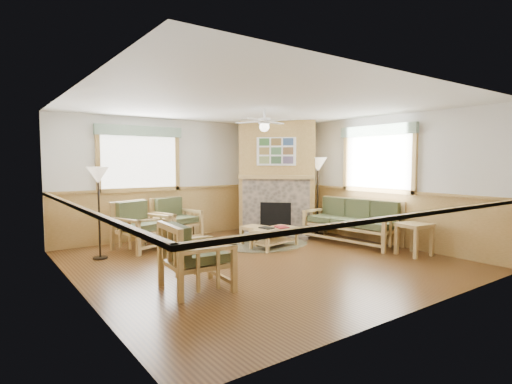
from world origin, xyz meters
TOP-DOWN VIEW (x-y plane):
  - floor at (0.00, 0.00)m, footprint 6.00×6.00m
  - ceiling at (0.00, 0.00)m, footprint 6.00×6.00m
  - wall_back at (0.00, 3.00)m, footprint 6.00×0.02m
  - wall_front at (0.00, -3.00)m, footprint 6.00×0.02m
  - wall_left at (-3.00, 0.00)m, footprint 0.02×6.00m
  - wall_right at (3.00, 0.00)m, footprint 0.02×6.00m
  - wainscot at (0.00, 0.00)m, footprint 6.00×6.00m
  - fireplace at (2.05, 2.05)m, footprint 3.11×3.11m
  - window_back at (-1.10, 2.96)m, footprint 1.90×0.16m
  - window_right at (2.96, -0.20)m, footprint 0.16×1.90m
  - ceiling_fan at (0.30, 0.30)m, footprint 1.59×1.59m
  - sofa at (2.47, 0.07)m, footprint 2.12×1.07m
  - armchair_back_left at (-1.41, 2.07)m, footprint 1.08×1.08m
  - armchair_back_right at (-0.46, 2.51)m, footprint 1.03×1.03m
  - armchair_left at (-1.67, -0.78)m, footprint 0.88×0.88m
  - coffee_table at (0.84, 0.67)m, footprint 1.07×0.68m
  - end_table_chairs at (-1.11, 2.35)m, footprint 0.57×0.55m
  - end_table_sofa at (2.55, -1.36)m, footprint 0.58×0.56m
  - footstool at (0.69, 1.17)m, footprint 0.55×0.55m
  - braided_rug at (0.88, 0.92)m, footprint 1.99×1.99m
  - floor_lamp_left at (-2.28, 1.78)m, footprint 0.44×0.44m
  - floor_lamp_right at (2.55, 1.19)m, footprint 0.44×0.44m
  - book_red at (0.99, 0.62)m, footprint 0.30×0.35m
  - book_dark at (0.69, 0.74)m, footprint 0.24×0.30m

SIDE VIEW (x-z plane):
  - floor at x=0.00m, z-range -0.01..0.00m
  - braided_rug at x=0.88m, z-range 0.00..0.01m
  - footstool at x=0.69m, z-range 0.00..0.39m
  - coffee_table at x=0.84m, z-range 0.00..0.40m
  - end_table_chairs at x=-1.11m, z-range 0.00..0.57m
  - end_table_sofa at x=2.55m, z-range 0.00..0.60m
  - book_dark at x=0.69m, z-range 0.41..0.43m
  - book_red at x=0.99m, z-range 0.41..0.44m
  - armchair_left at x=-1.67m, z-range 0.00..0.92m
  - sofa at x=2.47m, z-range 0.00..0.93m
  - armchair_back_right at x=-0.46m, z-range 0.00..0.94m
  - armchair_back_left at x=-1.41m, z-range 0.00..0.95m
  - wainscot at x=0.00m, z-range 0.00..1.10m
  - floor_lamp_left at x=-2.28m, z-range 0.00..1.66m
  - floor_lamp_right at x=2.55m, z-range 0.00..1.85m
  - wall_back at x=0.00m, z-range 0.00..2.70m
  - wall_front at x=0.00m, z-range 0.00..2.70m
  - wall_left at x=-3.00m, z-range 0.00..2.70m
  - wall_right at x=3.00m, z-range 0.00..2.70m
  - fireplace at x=2.05m, z-range 0.00..2.70m
  - window_back at x=-1.10m, z-range 1.78..3.28m
  - window_right at x=2.96m, z-range 1.78..3.28m
  - ceiling_fan at x=0.30m, z-range 2.48..2.84m
  - ceiling at x=0.00m, z-range 2.70..2.71m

